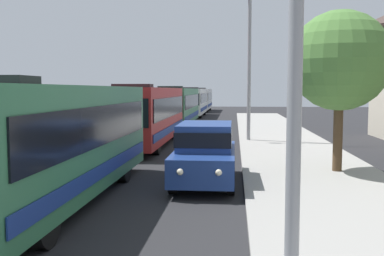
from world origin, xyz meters
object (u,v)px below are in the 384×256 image
object	(u,v)px
streetlamp_mid	(249,48)
bus_middle	(177,105)
bus_fourth_in_line	(193,101)
roadside_tree	(340,61)
bus_second_in_line	(147,114)
bus_rear	(201,99)
box_truck_oncoming	(177,99)
white_suv	(205,151)
bus_lead	(54,139)

from	to	relation	value
streetlamp_mid	bus_middle	bearing A→B (deg)	116.87
bus_fourth_in_line	roadside_tree	world-z (taller)	roadside_tree
bus_second_in_line	bus_rear	size ratio (longest dim) A/B	1.02
streetlamp_mid	roadside_tree	world-z (taller)	streetlamp_mid
streetlamp_mid	bus_fourth_in_line	bearing A→B (deg)	102.45
bus_middle	roadside_tree	bearing A→B (deg)	-67.95
bus_second_in_line	box_truck_oncoming	distance (m)	38.67
bus_rear	box_truck_oncoming	world-z (taller)	bus_rear
streetlamp_mid	roadside_tree	size ratio (longest dim) A/B	1.50
white_suv	roadside_tree	xyz separation A→B (m)	(4.46, 1.82, 2.89)
bus_fourth_in_line	white_suv	xyz separation A→B (m)	(3.70, -35.75, -0.66)
bus_second_in_line	bus_middle	distance (m)	12.51
box_truck_oncoming	roadside_tree	bearing A→B (deg)	-76.06
bus_lead	box_truck_oncoming	bearing A→B (deg)	93.71
white_suv	bus_lead	bearing A→B (deg)	-141.67
roadside_tree	bus_fourth_in_line	bearing A→B (deg)	103.52
bus_second_in_line	bus_rear	distance (m)	38.47
bus_fourth_in_line	box_truck_oncoming	bearing A→B (deg)	105.11
bus_second_in_line	bus_middle	bearing A→B (deg)	90.00
bus_middle	box_truck_oncoming	xyz separation A→B (m)	(-3.30, 26.01, 0.03)
bus_second_in_line	streetlamp_mid	world-z (taller)	streetlamp_mid
bus_lead	bus_second_in_line	xyz separation A→B (m)	(0.00, 12.37, 0.00)
bus_rear	streetlamp_mid	bearing A→B (deg)	-81.61
bus_middle	streetlamp_mid	size ratio (longest dim) A/B	1.47
bus_fourth_in_line	white_suv	world-z (taller)	bus_fourth_in_line
streetlamp_mid	roadside_tree	xyz separation A→B (m)	(2.76, -9.49, -1.31)
bus_rear	streetlamp_mid	distance (m)	37.18
bus_middle	roadside_tree	distance (m)	21.85
bus_rear	streetlamp_mid	xyz separation A→B (m)	(5.40, -36.62, 3.54)
roadside_tree	white_suv	bearing A→B (deg)	-157.80
bus_fourth_in_line	bus_second_in_line	bearing A→B (deg)	-90.00
bus_second_in_line	bus_fourth_in_line	distance (m)	26.30
bus_middle	bus_fourth_in_line	distance (m)	13.79
box_truck_oncoming	roadside_tree	world-z (taller)	roadside_tree
bus_middle	bus_rear	distance (m)	25.96
bus_second_in_line	streetlamp_mid	bearing A→B (deg)	19.00
box_truck_oncoming	bus_middle	bearing A→B (deg)	-82.77
bus_second_in_line	box_truck_oncoming	bearing A→B (deg)	94.90
bus_lead	roadside_tree	size ratio (longest dim) A/B	1.91
bus_second_in_line	bus_rear	world-z (taller)	same
bus_fourth_in_line	bus_rear	size ratio (longest dim) A/B	0.98
bus_rear	streetlamp_mid	size ratio (longest dim) A/B	1.32
bus_middle	white_suv	bearing A→B (deg)	-80.44
box_truck_oncoming	roadside_tree	distance (m)	47.61
bus_fourth_in_line	streetlamp_mid	bearing A→B (deg)	-77.55
bus_fourth_in_line	box_truck_oncoming	distance (m)	12.66
bus_second_in_line	bus_lead	bearing A→B (deg)	-90.00
bus_lead	bus_rear	size ratio (longest dim) A/B	0.96
box_truck_oncoming	streetlamp_mid	xyz separation A→B (m)	(8.70, -36.67, 3.51)
white_suv	bus_second_in_line	bearing A→B (deg)	111.38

